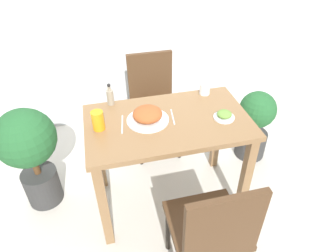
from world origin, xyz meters
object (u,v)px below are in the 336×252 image
at_px(chair_near, 212,229).
at_px(food_plate, 148,115).
at_px(drink_cup, 205,89).
at_px(sauce_bottle, 110,96).
at_px(potted_plant_right, 255,122).
at_px(chair_far, 153,99).
at_px(juice_glass, 98,121).
at_px(potted_plant_left, 29,150).
at_px(side_plate, 224,115).

xyz_separation_m(chair_near, food_plate, (-0.20, 0.71, 0.30)).
relative_size(drink_cup, sauce_bottle, 0.52).
height_order(sauce_bottle, potted_plant_right, sauce_bottle).
xyz_separation_m(chair_far, juice_glass, (-0.49, -0.69, 0.33)).
relative_size(chair_near, drink_cup, 10.74).
bearing_deg(juice_glass, sauce_bottle, 69.56).
distance_m(chair_near, sauce_bottle, 1.11).
bearing_deg(sauce_bottle, juice_glass, -110.44).
distance_m(juice_glass, potted_plant_right, 1.45).
relative_size(drink_cup, juice_glass, 0.66).
relative_size(chair_near, potted_plant_left, 1.08).
relative_size(chair_near, sauce_bottle, 5.53).
xyz_separation_m(chair_far, sauce_bottle, (-0.39, -0.41, 0.33)).
bearing_deg(sauce_bottle, potted_plant_left, -174.89).
bearing_deg(potted_plant_right, side_plate, -142.07).
xyz_separation_m(juice_glass, potted_plant_left, (-0.51, 0.22, -0.32)).
distance_m(chair_near, side_plate, 0.74).
bearing_deg(potted_plant_right, potted_plant_left, -177.03).
relative_size(sauce_bottle, potted_plant_left, 0.20).
height_order(side_plate, drink_cup, drink_cup).
bearing_deg(chair_near, sauce_bottle, -66.99).
bearing_deg(potted_plant_right, chair_near, -128.56).
bearing_deg(potted_plant_left, chair_far, 25.08).
bearing_deg(juice_glass, side_plate, -6.17).
height_order(potted_plant_left, potted_plant_right, potted_plant_left).
bearing_deg(drink_cup, side_plate, -86.96).
height_order(chair_far, potted_plant_left, chair_far).
height_order(chair_near, sauce_bottle, sauce_bottle).
relative_size(side_plate, potted_plant_right, 0.21).
bearing_deg(food_plate, sauce_bottle, 128.90).
xyz_separation_m(juice_glass, sauce_bottle, (0.10, 0.27, -0.00)).
distance_m(side_plate, juice_glass, 0.82).
height_order(chair_near, drink_cup, chair_near).
bearing_deg(drink_cup, potted_plant_left, -178.86).
relative_size(chair_far, potted_plant_right, 1.37).
distance_m(chair_far, sauce_bottle, 0.65).
relative_size(food_plate, juice_glass, 2.17).
bearing_deg(potted_plant_right, food_plate, -163.19).
distance_m(chair_far, drink_cup, 0.62).
bearing_deg(potted_plant_left, food_plate, -14.31).
height_order(chair_far, drink_cup, chair_far).
bearing_deg(sauce_bottle, drink_cup, -2.37).
bearing_deg(chair_near, side_plate, -115.64).
bearing_deg(juice_glass, potted_plant_left, 156.76).
bearing_deg(drink_cup, food_plate, -153.74).
bearing_deg(chair_near, chair_far, -88.82).
height_order(chair_near, side_plate, chair_near).
distance_m(sauce_bottle, potted_plant_left, 0.69).
xyz_separation_m(chair_near, juice_glass, (-0.52, 0.70, 0.33)).
relative_size(food_plate, sauce_bottle, 1.69).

